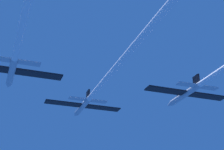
{
  "coord_description": "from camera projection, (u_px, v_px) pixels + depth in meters",
  "views": [
    {
      "loc": [
        -19.73,
        -75.33,
        -26.45
      ],
      "look_at": [
        -0.05,
        -20.78,
        0.04
      ],
      "focal_mm": 55.83,
      "sensor_mm": 36.0,
      "label": 1
    }
  ],
  "objects": [
    {
      "name": "jet_lead",
      "position": [
        103.0,
        83.0,
        69.16
      ],
      "size": [
        17.9,
        53.96,
        2.96
      ],
      "color": "#B2BAC6"
    },
    {
      "name": "jet_left_wing",
      "position": [
        22.0,
        28.0,
        48.59
      ],
      "size": [
        17.9,
        55.1,
        2.96
      ],
      "color": "#B2BAC6"
    }
  ]
}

